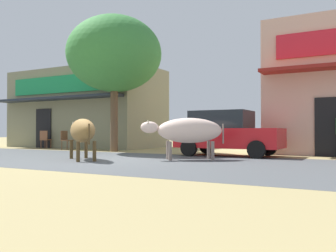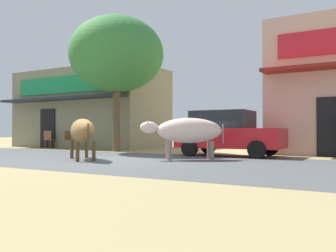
% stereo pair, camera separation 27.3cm
% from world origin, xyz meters
% --- Properties ---
extents(ground, '(80.00, 80.00, 0.00)m').
position_xyz_m(ground, '(0.00, 0.00, 0.00)').
color(ground, '#9E8D5C').
extents(asphalt_road, '(72.00, 6.48, 0.00)m').
position_xyz_m(asphalt_road, '(0.00, 0.00, 0.00)').
color(asphalt_road, '#4B4E51').
rests_on(asphalt_road, ground).
extents(storefront_left_cafe, '(8.47, 5.03, 4.30)m').
position_xyz_m(storefront_left_cafe, '(-7.01, 6.81, 2.15)').
color(storefront_left_cafe, gray).
rests_on(storefront_left_cafe, ground).
extents(roadside_tree, '(4.18, 4.18, 5.98)m').
position_xyz_m(roadside_tree, '(-2.72, 3.69, 4.30)').
color(roadside_tree, brown).
rests_on(roadside_tree, ground).
extents(parked_hatchback_car, '(3.75, 1.88, 1.64)m').
position_xyz_m(parked_hatchback_car, '(2.56, 3.44, 0.84)').
color(parked_hatchback_car, red).
rests_on(parked_hatchback_car, ground).
extents(cow_near_brown, '(2.38, 2.04, 1.29)m').
position_xyz_m(cow_near_brown, '(-0.80, -0.50, 0.91)').
color(cow_near_brown, olive).
rests_on(cow_near_brown, ground).
extents(cow_far_dark, '(2.40, 1.92, 1.32)m').
position_xyz_m(cow_far_dark, '(2.09, 1.14, 0.91)').
color(cow_far_dark, beige).
rests_on(cow_far_dark, ground).
extents(cafe_chair_near_tree, '(0.44, 0.44, 0.92)m').
position_xyz_m(cafe_chair_near_tree, '(-5.84, 3.97, 0.51)').
color(cafe_chair_near_tree, brown).
rests_on(cafe_chair_near_tree, ground).
extents(cafe_chair_by_doorway, '(0.52, 0.52, 0.92)m').
position_xyz_m(cafe_chair_by_doorway, '(-7.70, 4.37, 0.51)').
color(cafe_chair_by_doorway, brown).
rests_on(cafe_chair_by_doorway, ground).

